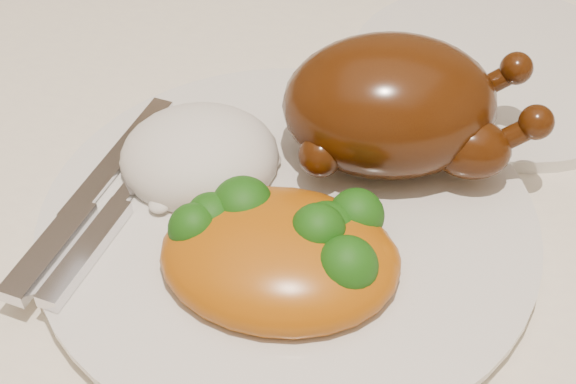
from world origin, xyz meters
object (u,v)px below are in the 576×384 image
(dinner_plate, at_px, (288,222))
(roast_chicken, at_px, (396,105))
(dining_table, at_px, (300,255))
(side_plate, at_px, (500,68))

(dinner_plate, relative_size, roast_chicken, 1.67)
(roast_chicken, bearing_deg, dining_table, 167.57)
(dining_table, xyz_separation_m, roast_chicken, (0.06, 0.01, 0.16))
(side_plate, bearing_deg, dinner_plate, -116.77)
(dining_table, bearing_deg, side_plate, 50.03)
(dinner_plate, bearing_deg, side_plate, 63.23)
(dining_table, height_order, roast_chicken, roast_chicken)
(dining_table, height_order, side_plate, side_plate)
(side_plate, relative_size, roast_chicken, 1.27)
(side_plate, height_order, roast_chicken, roast_chicken)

